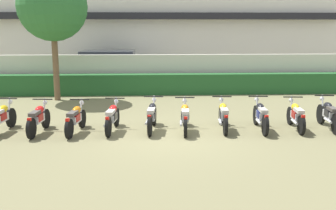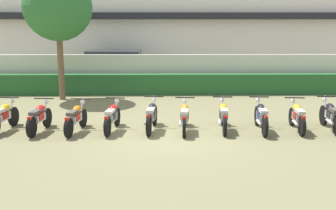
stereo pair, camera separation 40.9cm
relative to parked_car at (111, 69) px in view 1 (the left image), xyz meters
The scene contains 16 objects.
ground 9.80m from the parked_car, 75.06° to the right, with size 60.00×60.00×0.00m, color olive.
building 5.86m from the parked_car, 61.48° to the left, with size 23.93×6.50×6.99m.
compound_wall 3.01m from the parked_car, 33.18° to the right, with size 22.73×0.30×1.79m, color beige.
hedge_row 3.47m from the parked_car, 42.99° to the right, with size 18.19×0.70×0.94m, color #235628.
parked_car is the anchor object (origin of this frame).
tree_near_inspector 5.07m from the parked_car, 118.88° to the right, with size 2.87×2.87×5.35m.
motorcycle_in_row_0 9.20m from the parked_car, 105.20° to the right, with size 0.60×1.83×0.96m.
motorcycle_in_row_1 9.12m from the parked_car, 98.24° to the right, with size 0.60×1.80×0.96m.
motorcycle_in_row_2 9.04m from the parked_car, 91.42° to the right, with size 0.60×1.81×0.94m.
motorcycle_in_row_3 8.97m from the parked_car, 84.62° to the right, with size 0.60×1.84×0.95m.
motorcycle_in_row_4 9.09m from the parked_car, 77.14° to the right, with size 0.60×1.92×0.97m.
motorcycle_in_row_5 9.47m from the parked_car, 71.48° to the right, with size 0.60×1.93×0.95m.
motorcycle_in_row_6 9.81m from the parked_car, 64.75° to the right, with size 0.60×1.91×0.95m.
motorcycle_in_row_7 10.43m from the parked_car, 59.43° to the right, with size 0.60×1.95×0.97m.
motorcycle_in_row_8 11.02m from the parked_car, 54.54° to the right, with size 0.60×1.80×0.94m.
motorcycle_in_row_9 11.64m from the parked_car, 50.45° to the right, with size 0.60×1.95×0.97m.
Camera 1 is at (-0.60, -10.83, 3.06)m, focal length 41.57 mm.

